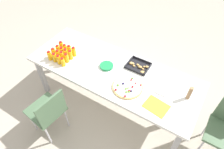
{
  "coord_description": "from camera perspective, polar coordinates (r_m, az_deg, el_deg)",
  "views": [
    {
      "loc": [
        0.94,
        -1.54,
        2.62
      ],
      "look_at": [
        0.05,
        -0.09,
        0.78
      ],
      "focal_mm": 32.06,
      "sensor_mm": 36.0,
      "label": 1
    }
  ],
  "objects": [
    {
      "name": "juice_bottle_5",
      "position": [
        2.81,
        -15.11,
        5.59
      ],
      "size": [
        0.06,
        0.06,
        0.13
      ],
      "color": "#FAAE14",
      "rests_on": "party_table"
    },
    {
      "name": "juice_bottle_15",
      "position": [
        2.79,
        -10.79,
        6.42
      ],
      "size": [
        0.05,
        0.05,
        0.14
      ],
      "color": "#F9AB14",
      "rests_on": "party_table"
    },
    {
      "name": "juice_bottle_7",
      "position": [
        2.72,
        -12.84,
        4.62
      ],
      "size": [
        0.06,
        0.06,
        0.14
      ],
      "color": "#FAAD14",
      "rests_on": "party_table"
    },
    {
      "name": "snack_tray",
      "position": [
        2.64,
        7.53,
        2.37
      ],
      "size": [
        0.29,
        0.25,
        0.04
      ],
      "color": "black",
      "rests_on": "party_table"
    },
    {
      "name": "juice_bottle_8",
      "position": [
        2.89,
        -15.17,
        6.94
      ],
      "size": [
        0.05,
        0.05,
        0.13
      ],
      "color": "#FAAC14",
      "rests_on": "party_table"
    },
    {
      "name": "juice_bottle_14",
      "position": [
        2.84,
        -12.05,
        6.9
      ],
      "size": [
        0.06,
        0.06,
        0.14
      ],
      "color": "#F9AD14",
      "rests_on": "party_table"
    },
    {
      "name": "cardboard_tube",
      "position": [
        2.39,
        21.26,
        -4.97
      ],
      "size": [
        0.04,
        0.04,
        0.18
      ],
      "primitive_type": "cylinder",
      "color": "#9E7A56",
      "rests_on": "party_table"
    },
    {
      "name": "paper_folder",
      "position": [
        2.28,
        12.51,
        -8.82
      ],
      "size": [
        0.29,
        0.23,
        0.01
      ],
      "primitive_type": "cube",
      "rotation": [
        0.0,
        0.0,
        -0.14
      ],
      "color": "yellow",
      "rests_on": "party_table"
    },
    {
      "name": "juice_bottle_0",
      "position": [
        2.81,
        -17.37,
        5.16
      ],
      "size": [
        0.06,
        0.06,
        0.14
      ],
      "color": "#FAAE14",
      "rests_on": "party_table"
    },
    {
      "name": "juice_bottle_12",
      "position": [
        2.93,
        -14.24,
        7.88
      ],
      "size": [
        0.06,
        0.06,
        0.14
      ],
      "color": "#FAAB14",
      "rests_on": "party_table"
    },
    {
      "name": "napkin_stack",
      "position": [
        2.43,
        14.06,
        -4.35
      ],
      "size": [
        0.15,
        0.15,
        0.01
      ],
      "primitive_type": "cube",
      "color": "white",
      "rests_on": "party_table"
    },
    {
      "name": "juice_bottle_11",
      "position": [
        2.75,
        -11.73,
        5.51
      ],
      "size": [
        0.05,
        0.05,
        0.14
      ],
      "color": "#F9AD14",
      "rests_on": "party_table"
    },
    {
      "name": "fruit_pizza",
      "position": [
        2.39,
        4.41,
        -3.51
      ],
      "size": [
        0.37,
        0.37,
        0.05
      ],
      "color": "tan",
      "rests_on": "party_table"
    },
    {
      "name": "juice_bottle_1",
      "position": [
        2.77,
        -16.05,
        4.68
      ],
      "size": [
        0.06,
        0.06,
        0.13
      ],
      "color": "#F9AE14",
      "rests_on": "party_table"
    },
    {
      "name": "juice_bottle_10",
      "position": [
        2.8,
        -13.06,
        5.97
      ],
      "size": [
        0.06,
        0.06,
        0.13
      ],
      "color": "#FAAE14",
      "rests_on": "party_table"
    },
    {
      "name": "ground_plane",
      "position": [
        3.18,
        0.16,
        -8.18
      ],
      "size": [
        12.0,
        12.0,
        0.0
      ],
      "primitive_type": "plane",
      "color": "#B2A899"
    },
    {
      "name": "juice_bottle_3",
      "position": [
        2.68,
        -13.86,
        3.49
      ],
      "size": [
        0.06,
        0.06,
        0.13
      ],
      "color": "#FAAE14",
      "rests_on": "party_table"
    },
    {
      "name": "party_table",
      "position": [
        2.64,
        0.19,
        0.38
      ],
      "size": [
        2.26,
        0.85,
        0.76
      ],
      "color": "silver",
      "rests_on": "ground_plane"
    },
    {
      "name": "juice_bottle_6",
      "position": [
        2.76,
        -14.07,
        5.11
      ],
      "size": [
        0.06,
        0.06,
        0.15
      ],
      "color": "#F9AF14",
      "rests_on": "party_table"
    },
    {
      "name": "plate_stack",
      "position": [
        2.62,
        -1.55,
        2.46
      ],
      "size": [
        0.18,
        0.18,
        0.03
      ],
      "color": "#1E8C4C",
      "rests_on": "party_table"
    },
    {
      "name": "juice_bottle_9",
      "position": [
        2.84,
        -14.07,
        6.41
      ],
      "size": [
        0.06,
        0.06,
        0.14
      ],
      "color": "#FAAE14",
      "rests_on": "party_table"
    },
    {
      "name": "juice_bottle_4",
      "position": [
        2.85,
        -16.29,
        6.01
      ],
      "size": [
        0.06,
        0.06,
        0.14
      ],
      "color": "#FBAF14",
      "rests_on": "party_table"
    },
    {
      "name": "juice_bottle_2",
      "position": [
        2.72,
        -14.93,
        4.12
      ],
      "size": [
        0.05,
        0.05,
        0.14
      ],
      "color": "#F9AC14",
      "rests_on": "party_table"
    },
    {
      "name": "juice_bottle_13",
      "position": [
        2.88,
        -13.22,
        7.21
      ],
      "size": [
        0.05,
        0.05,
        0.13
      ],
      "color": "#F9AE14",
      "rests_on": "party_table"
    },
    {
      "name": "chair_near_left",
      "position": [
        2.63,
        -17.76,
        -9.8
      ],
      "size": [
        0.45,
        0.45,
        0.83
      ],
      "rotation": [
        0.0,
        0.0,
        1.45
      ],
      "color": "#4C6B4C",
      "rests_on": "ground_plane"
    }
  ]
}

